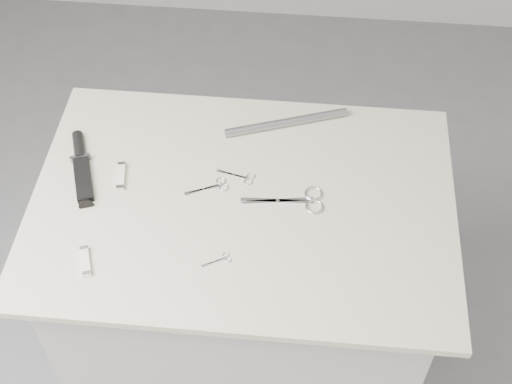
# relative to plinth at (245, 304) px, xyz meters

# --- Properties ---
(ground) EXTENTS (4.00, 4.00, 0.01)m
(ground) POSITION_rel_plinth_xyz_m (0.00, 0.00, -0.46)
(ground) COLOR slate
(ground) RESTS_ON ground
(plinth) EXTENTS (0.90, 0.60, 0.90)m
(plinth) POSITION_rel_plinth_xyz_m (0.00, 0.00, 0.00)
(plinth) COLOR #B7B7B5
(plinth) RESTS_ON ground
(display_board) EXTENTS (1.00, 0.70, 0.02)m
(display_board) POSITION_rel_plinth_xyz_m (0.00, 0.00, 0.46)
(display_board) COLOR beige
(display_board) RESTS_ON plinth
(large_shears) EXTENTS (0.19, 0.08, 0.01)m
(large_shears) POSITION_rel_plinth_xyz_m (0.14, 0.01, 0.47)
(large_shears) COLOR silver
(large_shears) RESTS_ON display_board
(embroidery_scissors_a) EXTENTS (0.10, 0.07, 0.00)m
(embroidery_scissors_a) POSITION_rel_plinth_xyz_m (-0.07, 0.04, 0.47)
(embroidery_scissors_a) COLOR silver
(embroidery_scissors_a) RESTS_ON display_board
(embroidery_scissors_b) EXTENTS (0.10, 0.05, 0.00)m
(embroidery_scissors_b) POSITION_rel_plinth_xyz_m (-0.01, 0.07, 0.47)
(embroidery_scissors_b) COLOR silver
(embroidery_scissors_b) RESTS_ON display_board
(tiny_scissors) EXTENTS (0.07, 0.05, 0.00)m
(tiny_scissors) POSITION_rel_plinth_xyz_m (-0.03, -0.17, 0.47)
(tiny_scissors) COLOR silver
(tiny_scissors) RESTS_ON display_board
(sheathed_knife) EXTENTS (0.11, 0.22, 0.03)m
(sheathed_knife) POSITION_rel_plinth_xyz_m (-0.41, 0.07, 0.48)
(sheathed_knife) COLOR black
(sheathed_knife) RESTS_ON display_board
(pocket_knife_a) EXTENTS (0.03, 0.09, 0.01)m
(pocket_knife_a) POSITION_rel_plinth_xyz_m (-0.30, 0.04, 0.48)
(pocket_knife_a) COLOR white
(pocket_knife_a) RESTS_ON display_board
(pocket_knife_b) EXTENTS (0.04, 0.08, 0.01)m
(pocket_knife_b) POSITION_rel_plinth_xyz_m (-0.32, -0.21, 0.47)
(pocket_knife_b) COLOR white
(pocket_knife_b) RESTS_ON display_board
(metal_rail) EXTENTS (0.31, 0.13, 0.02)m
(metal_rail) POSITION_rel_plinth_xyz_m (0.09, 0.26, 0.48)
(metal_rail) COLOR gray
(metal_rail) RESTS_ON display_board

